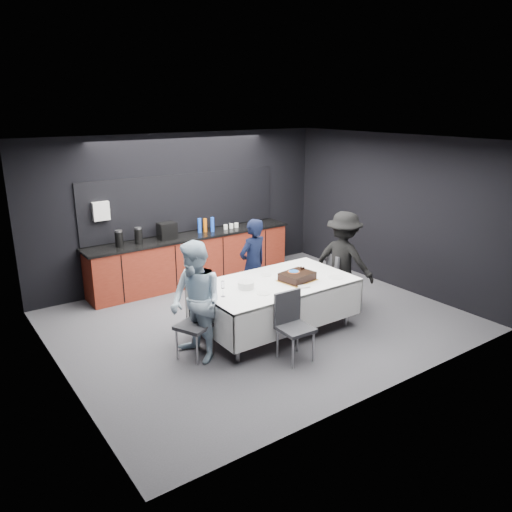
% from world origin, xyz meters
% --- Properties ---
extents(ground, '(6.00, 6.00, 0.00)m').
position_xyz_m(ground, '(0.00, 0.00, 0.00)').
color(ground, '#49484E').
rests_on(ground, ground).
extents(room_shell, '(6.04, 5.04, 2.82)m').
position_xyz_m(room_shell, '(0.00, 0.00, 1.86)').
color(room_shell, white).
rests_on(room_shell, ground).
extents(kitchenette, '(4.10, 0.64, 2.05)m').
position_xyz_m(kitchenette, '(-0.02, 2.22, 0.54)').
color(kitchenette, maroon).
rests_on(kitchenette, ground).
extents(party_table, '(2.32, 1.32, 0.78)m').
position_xyz_m(party_table, '(0.00, -0.40, 0.64)').
color(party_table, '#99999E').
rests_on(party_table, ground).
extents(cake_assembly, '(0.56, 0.48, 0.16)m').
position_xyz_m(cake_assembly, '(0.29, -0.55, 0.84)').
color(cake_assembly, gold).
rests_on(cake_assembly, party_table).
extents(plate_stack, '(0.24, 0.24, 0.10)m').
position_xyz_m(plate_stack, '(-0.51, -0.38, 0.83)').
color(plate_stack, white).
rests_on(plate_stack, party_table).
extents(loose_plate_near, '(0.19, 0.19, 0.01)m').
position_xyz_m(loose_plate_near, '(-0.43, -0.69, 0.78)').
color(loose_plate_near, white).
rests_on(loose_plate_near, party_table).
extents(loose_plate_right_a, '(0.18, 0.18, 0.01)m').
position_xyz_m(loose_plate_right_a, '(0.66, -0.29, 0.78)').
color(loose_plate_right_a, white).
rests_on(loose_plate_right_a, party_table).
extents(loose_plate_right_b, '(0.22, 0.22, 0.01)m').
position_xyz_m(loose_plate_right_b, '(0.85, -0.78, 0.78)').
color(loose_plate_right_b, white).
rests_on(loose_plate_right_b, party_table).
extents(loose_plate_far, '(0.18, 0.18, 0.01)m').
position_xyz_m(loose_plate_far, '(0.06, -0.08, 0.78)').
color(loose_plate_far, white).
rests_on(loose_plate_far, party_table).
extents(fork_pile, '(0.17, 0.13, 0.02)m').
position_xyz_m(fork_pile, '(0.19, -0.83, 0.79)').
color(fork_pile, white).
rests_on(fork_pile, party_table).
extents(champagne_flute, '(0.06, 0.06, 0.22)m').
position_xyz_m(champagne_flute, '(-0.95, -0.47, 0.94)').
color(champagne_flute, white).
rests_on(champagne_flute, party_table).
extents(chair_left, '(0.56, 0.56, 0.92)m').
position_xyz_m(chair_left, '(-1.32, -0.40, 0.53)').
color(chair_left, '#2F3034').
rests_on(chair_left, ground).
extents(chair_right, '(0.52, 0.52, 0.92)m').
position_xyz_m(chair_right, '(1.44, -0.24, 0.53)').
color(chair_right, '#2F3034').
rests_on(chair_right, ground).
extents(chair_near, '(0.43, 0.43, 0.92)m').
position_xyz_m(chair_near, '(-0.34, -1.21, 0.53)').
color(chair_near, '#2F3034').
rests_on(chair_near, ground).
extents(person_center, '(0.62, 0.47, 1.54)m').
position_xyz_m(person_center, '(0.20, 0.47, 0.77)').
color(person_center, black).
rests_on(person_center, ground).
extents(person_left, '(0.69, 0.85, 1.63)m').
position_xyz_m(person_left, '(-1.39, -0.51, 0.82)').
color(person_left, silver).
rests_on(person_left, ground).
extents(person_right, '(0.92, 1.20, 1.64)m').
position_xyz_m(person_right, '(1.48, -0.32, 0.82)').
color(person_right, black).
rests_on(person_right, ground).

